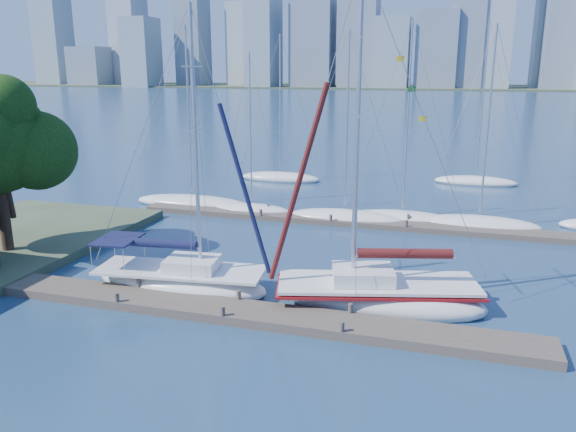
% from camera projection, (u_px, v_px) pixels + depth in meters
% --- Properties ---
extents(ground, '(700.00, 700.00, 0.00)m').
position_uv_depth(ground, '(231.00, 316.00, 24.10)').
color(ground, '#17354C').
rests_on(ground, ground).
extents(near_dock, '(26.00, 2.00, 0.40)m').
position_uv_depth(near_dock, '(231.00, 311.00, 24.05)').
color(near_dock, '#443B32').
rests_on(near_dock, ground).
extents(far_dock, '(30.00, 1.80, 0.36)m').
position_uv_depth(far_dock, '(348.00, 221.00, 38.32)').
color(far_dock, '#443B32').
rests_on(far_dock, ground).
extents(far_shore, '(800.00, 100.00, 1.50)m').
position_uv_depth(far_shore, '(444.00, 87.00, 320.54)').
color(far_shore, '#38472D').
rests_on(far_shore, ground).
extents(sailboat_navy, '(8.94, 3.82, 13.62)m').
position_uv_depth(sailboat_navy, '(180.00, 268.00, 26.79)').
color(sailboat_navy, silver).
rests_on(sailboat_navy, ground).
extents(sailboat_maroon, '(9.96, 5.44, 15.05)m').
position_uv_depth(sailboat_maroon, '(377.00, 282.00, 24.93)').
color(sailboat_maroon, silver).
rests_on(sailboat_maroon, ground).
extents(bg_boat_0, '(9.67, 5.92, 13.75)m').
position_uv_depth(bg_boat_0, '(193.00, 202.00, 43.31)').
color(bg_boat_0, silver).
rests_on(bg_boat_0, ground).
extents(bg_boat_1, '(6.40, 4.35, 11.70)m').
position_uv_depth(bg_boat_1, '(252.00, 210.00, 41.15)').
color(bg_boat_1, silver).
rests_on(bg_boat_1, ground).
extents(bg_boat_2, '(8.29, 3.61, 13.07)m').
position_uv_depth(bg_boat_2, '(345.00, 217.00, 38.96)').
color(bg_boat_2, silver).
rests_on(bg_boat_2, ground).
extents(bg_boat_3, '(8.04, 2.94, 13.66)m').
position_uv_depth(bg_boat_3, '(402.00, 218.00, 38.91)').
color(bg_boat_3, silver).
rests_on(bg_boat_3, ground).
extents(bg_boat_4, '(8.28, 5.12, 13.36)m').
position_uv_depth(bg_boat_4, '(479.00, 224.00, 37.28)').
color(bg_boat_4, silver).
rests_on(bg_boat_4, ground).
extents(bg_boat_6, '(7.96, 5.40, 13.66)m').
position_uv_depth(bg_boat_6, '(280.00, 177.00, 53.28)').
color(bg_boat_6, silver).
rests_on(bg_boat_6, ground).
extents(bg_boat_7, '(7.60, 3.07, 14.87)m').
position_uv_depth(bg_boat_7, '(476.00, 181.00, 51.54)').
color(bg_boat_7, silver).
rests_on(bg_boat_7, ground).
extents(skyline, '(503.12, 51.31, 119.41)m').
position_uv_depth(skyline, '(484.00, 15.00, 279.34)').
color(skyline, gray).
rests_on(skyline, ground).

